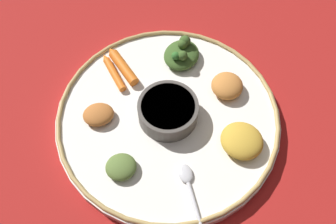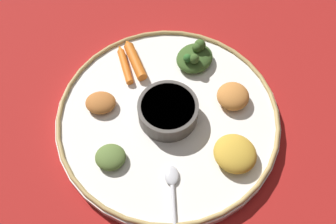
{
  "view_description": "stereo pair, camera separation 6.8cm",
  "coord_description": "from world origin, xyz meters",
  "views": [
    {
      "loc": [
        0.33,
        -0.09,
        0.63
      ],
      "look_at": [
        0.0,
        0.0,
        0.04
      ],
      "focal_mm": 40.89,
      "sensor_mm": 36.0,
      "label": 1
    },
    {
      "loc": [
        0.34,
        -0.02,
        0.63
      ],
      "look_at": [
        0.0,
        0.0,
        0.04
      ],
      "focal_mm": 40.89,
      "sensor_mm": 36.0,
      "label": 2
    }
  ],
  "objects": [
    {
      "name": "ground_plane",
      "position": [
        0.0,
        0.0,
        0.0
      ],
      "size": [
        2.4,
        2.4,
        0.0
      ],
      "primitive_type": "plane",
      "color": "maroon"
    },
    {
      "name": "platter",
      "position": [
        0.0,
        0.0,
        0.01
      ],
      "size": [
        0.41,
        0.41,
        0.02
      ],
      "primitive_type": "cylinder",
      "color": "white",
      "rests_on": "ground_plane"
    },
    {
      "name": "platter_rim",
      "position": [
        0.0,
        0.0,
        0.02
      ],
      "size": [
        0.4,
        0.4,
        0.01
      ],
      "primitive_type": "torus",
      "color": "tan",
      "rests_on": "platter"
    },
    {
      "name": "center_bowl",
      "position": [
        0.0,
        0.0,
        0.04
      ],
      "size": [
        0.11,
        0.11,
        0.04
      ],
      "color": "#4C4742",
      "rests_on": "platter"
    },
    {
      "name": "spoon",
      "position": [
        0.16,
        -0.0,
        0.02
      ],
      "size": [
        0.17,
        0.02,
        0.01
      ],
      "color": "silver",
      "rests_on": "platter"
    },
    {
      "name": "greens_pile",
      "position": [
        -0.12,
        0.06,
        0.04
      ],
      "size": [
        0.1,
        0.1,
        0.04
      ],
      "color": "#385623",
      "rests_on": "platter"
    },
    {
      "name": "carrot_near_spoon",
      "position": [
        -0.13,
        -0.06,
        0.03
      ],
      "size": [
        0.1,
        0.05,
        0.02
      ],
      "color": "orange",
      "rests_on": "platter"
    },
    {
      "name": "carrot_outer",
      "position": [
        -0.12,
        -0.08,
        0.03
      ],
      "size": [
        0.09,
        0.03,
        0.01
      ],
      "color": "orange",
      "rests_on": "platter"
    },
    {
      "name": "mound_chickpea",
      "position": [
        -0.03,
        -0.12,
        0.03
      ],
      "size": [
        0.05,
        0.06,
        0.02
      ],
      "primitive_type": "ellipsoid",
      "rotation": [
        0.0,
        0.0,
        4.63
      ],
      "color": "#B2662D",
      "rests_on": "platter"
    },
    {
      "name": "mound_lentil_yellow",
      "position": [
        0.09,
        0.11,
        0.04
      ],
      "size": [
        0.1,
        0.1,
        0.03
      ],
      "primitive_type": "ellipsoid",
      "rotation": [
        0.0,
        0.0,
        3.84
      ],
      "color": "gold",
      "rests_on": "platter"
    },
    {
      "name": "mound_collards",
      "position": [
        0.08,
        -0.1,
        0.03
      ],
      "size": [
        0.05,
        0.05,
        0.02
      ],
      "primitive_type": "ellipsoid",
      "rotation": [
        0.0,
        0.0,
        4.66
      ],
      "color": "#567033",
      "rests_on": "platter"
    },
    {
      "name": "mound_squash",
      "position": [
        -0.03,
        0.12,
        0.04
      ],
      "size": [
        0.08,
        0.08,
        0.03
      ],
      "primitive_type": "ellipsoid",
      "rotation": [
        0.0,
        0.0,
        2.79
      ],
      "color": "#C67A38",
      "rests_on": "platter"
    }
  ]
}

